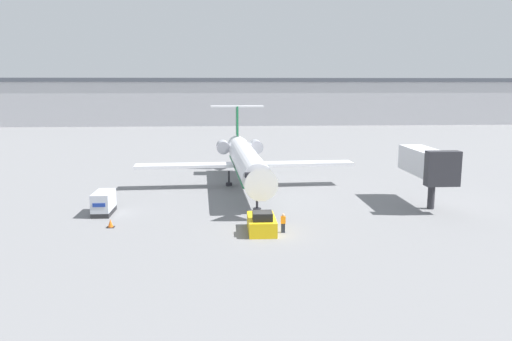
# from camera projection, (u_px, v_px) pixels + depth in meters

# --- Properties ---
(ground_plane) EXTENTS (600.00, 600.00, 0.00)m
(ground_plane) POSITION_uv_depth(u_px,v_px,m) (265.00, 234.00, 41.92)
(ground_plane) COLOR slate
(terminal_building) EXTENTS (180.00, 16.80, 14.49)m
(terminal_building) POSITION_uv_depth(u_px,v_px,m) (235.00, 101.00, 158.72)
(terminal_building) COLOR #B2B2B7
(terminal_building) RESTS_ON ground
(airplane_main) EXTENTS (26.85, 30.99, 9.40)m
(airplane_main) POSITION_uv_depth(u_px,v_px,m) (246.00, 159.00, 60.85)
(airplane_main) COLOR white
(airplane_main) RESTS_ON ground
(pushback_tug) EXTENTS (2.31, 4.40, 1.98)m
(pushback_tug) POSITION_uv_depth(u_px,v_px,m) (262.00, 223.00, 42.56)
(pushback_tug) COLOR yellow
(pushback_tug) RESTS_ON ground
(luggage_cart) EXTENTS (1.68, 3.68, 2.19)m
(luggage_cart) POSITION_uv_depth(u_px,v_px,m) (104.00, 203.00, 48.38)
(luggage_cart) COLOR #232326
(luggage_cart) RESTS_ON ground
(worker_near_tug) EXTENTS (0.40, 0.24, 1.66)m
(worker_near_tug) POSITION_uv_depth(u_px,v_px,m) (283.00, 223.00, 42.28)
(worker_near_tug) COLOR #232838
(worker_near_tug) RESTS_ON ground
(traffic_cone_left) EXTENTS (0.66, 0.66, 0.72)m
(traffic_cone_left) POSITION_uv_depth(u_px,v_px,m) (110.00, 224.00, 43.92)
(traffic_cone_left) COLOR black
(traffic_cone_left) RESTS_ON ground
(jet_bridge) EXTENTS (3.20, 9.24, 6.19)m
(jet_bridge) POSITION_uv_depth(u_px,v_px,m) (427.00, 163.00, 51.33)
(jet_bridge) COLOR #2D2D33
(jet_bridge) RESTS_ON ground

